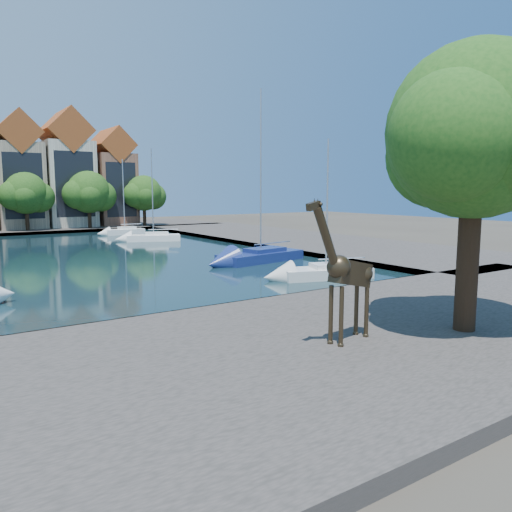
# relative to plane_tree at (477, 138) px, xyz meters

# --- Properties ---
(ground) EXTENTS (160.00, 160.00, 0.00)m
(ground) POSITION_rel_plane_tree_xyz_m (-7.62, 9.01, -7.67)
(ground) COLOR #38332B
(ground) RESTS_ON ground
(water_basin) EXTENTS (38.00, 50.00, 0.08)m
(water_basin) POSITION_rel_plane_tree_xyz_m (-7.62, 33.01, -7.63)
(water_basin) COLOR black
(water_basin) RESTS_ON ground
(near_quay) EXTENTS (50.00, 14.00, 0.50)m
(near_quay) POSITION_rel_plane_tree_xyz_m (-7.62, 2.01, -7.42)
(near_quay) COLOR #47413E
(near_quay) RESTS_ON ground
(far_quay) EXTENTS (60.00, 16.00, 0.50)m
(far_quay) POSITION_rel_plane_tree_xyz_m (-7.62, 65.01, -7.42)
(far_quay) COLOR #47413E
(far_quay) RESTS_ON ground
(right_quay) EXTENTS (14.00, 52.00, 0.50)m
(right_quay) POSITION_rel_plane_tree_xyz_m (17.38, 33.01, -7.42)
(right_quay) COLOR #47413E
(right_quay) RESTS_ON ground
(plane_tree) EXTENTS (8.32, 6.40, 10.62)m
(plane_tree) POSITION_rel_plane_tree_xyz_m (0.00, 0.00, 0.00)
(plane_tree) COLOR #332114
(plane_tree) RESTS_ON near_quay
(townhouse_east_inner) EXTENTS (5.94, 9.18, 15.79)m
(townhouse_east_inner) POSITION_rel_plane_tree_xyz_m (-5.62, 64.99, 0.06)
(townhouse_east_inner) COLOR tan
(townhouse_east_inner) RESTS_ON far_quay
(townhouse_east_mid) EXTENTS (6.43, 9.18, 16.65)m
(townhouse_east_mid) POSITION_rel_plane_tree_xyz_m (0.88, 64.99, 0.43)
(townhouse_east_mid) COLOR beige
(townhouse_east_mid) RESTS_ON far_quay
(townhouse_east_end) EXTENTS (5.44, 9.18, 14.43)m
(townhouse_east_end) POSITION_rel_plane_tree_xyz_m (7.38, 64.99, -0.56)
(townhouse_east_end) COLOR brown
(townhouse_east_end) RESTS_ON far_quay
(far_tree_mid_east) EXTENTS (7.02, 5.40, 7.52)m
(far_tree_mid_east) POSITION_rel_plane_tree_xyz_m (-5.52, 59.50, -2.54)
(far_tree_mid_east) COLOR #332114
(far_tree_mid_east) RESTS_ON far_quay
(far_tree_east) EXTENTS (7.54, 5.80, 7.84)m
(far_tree_east) POSITION_rel_plane_tree_xyz_m (2.49, 59.50, -2.43)
(far_tree_east) COLOR #332114
(far_tree_east) RESTS_ON far_quay
(far_tree_far_east) EXTENTS (6.76, 5.20, 7.36)m
(far_tree_far_east) POSITION_rel_plane_tree_xyz_m (10.48, 59.50, -2.60)
(far_tree_far_east) COLOR #332114
(far_tree_far_east) RESTS_ON far_quay
(giraffe_statue) EXTENTS (3.46, 1.05, 4.96)m
(giraffe_statue) POSITION_rel_plane_tree_xyz_m (-4.94, 1.45, -4.73)
(giraffe_statue) COLOR #312718
(giraffe_statue) RESTS_ON near_quay
(sailboat_right_a) EXTENTS (6.25, 3.73, 8.89)m
(sailboat_right_a) POSITION_rel_plane_tree_xyz_m (4.56, 13.07, -7.08)
(sailboat_right_a) COLOR silver
(sailboat_right_a) RESTS_ON water_basin
(sailboat_right_b) EXTENTS (7.73, 3.81, 13.40)m
(sailboat_right_b) POSITION_rel_plane_tree_xyz_m (5.32, 21.68, -7.00)
(sailboat_right_b) COLOR navy
(sailboat_right_b) RESTS_ON water_basin
(sailboat_right_c) EXTENTS (6.13, 3.96, 10.15)m
(sailboat_right_c) POSITION_rel_plane_tree_xyz_m (4.38, 41.56, -7.05)
(sailboat_right_c) COLOR white
(sailboat_right_c) RESTS_ON water_basin
(sailboat_right_d) EXTENTS (4.86, 1.80, 9.48)m
(sailboat_right_d) POSITION_rel_plane_tree_xyz_m (4.38, 51.03, -7.02)
(sailboat_right_d) COLOR white
(sailboat_right_d) RESTS_ON water_basin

